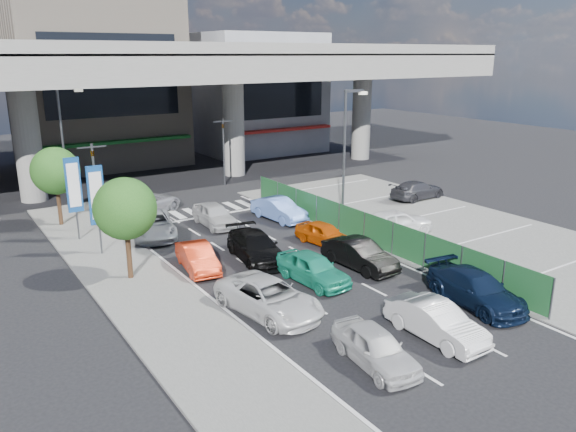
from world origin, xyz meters
TOP-DOWN VIEW (x-y plane):
  - ground at (0.00, 0.00)m, footprint 120.00×120.00m
  - parking_lot at (11.00, 2.00)m, footprint 12.00×28.00m
  - sidewalk_left at (-7.00, 4.00)m, footprint 4.00×30.00m
  - fence_run at (5.30, 1.00)m, footprint 0.16×22.00m
  - expressway at (0.00, 22.00)m, footprint 64.00×14.00m
  - building_center at (0.00, 32.97)m, footprint 14.00×10.90m
  - building_east at (16.00, 31.97)m, footprint 12.00×10.90m
  - traffic_light_left at (-6.20, 12.00)m, footprint 1.60×1.24m
  - traffic_light_right at (5.50, 19.00)m, footprint 1.60×1.24m
  - street_lamp_right at (7.17, 6.00)m, footprint 1.65×0.22m
  - street_lamp_left at (-6.33, 18.00)m, footprint 1.65×0.22m
  - signboard_near at (-7.20, 7.99)m, footprint 0.80×0.14m
  - signboard_far at (-7.60, 10.99)m, footprint 0.80×0.14m
  - tree_near at (-7.00, 4.00)m, footprint 2.80×2.80m
  - tree_far at (-7.80, 14.50)m, footprint 2.80×2.80m
  - van_white_back_left at (-2.53, -7.66)m, footprint 1.95×3.92m
  - hatch_white_back_mid at (0.53, -7.51)m, footprint 1.43×4.09m
  - minivan_navy_back at (4.08, -6.42)m, footprint 2.58×4.98m
  - sedan_white_mid_left at (-3.49, -2.44)m, footprint 3.00×5.25m
  - taxi_teal_mid at (-0.18, -0.84)m, footprint 1.91×4.15m
  - hatch_black_mid_right at (2.76, -0.61)m, footprint 1.68×4.26m
  - taxi_orange_left at (-3.89, 3.47)m, footprint 1.90×3.95m
  - sedan_black_mid at (-0.88, 3.06)m, footprint 2.63×4.99m
  - taxi_orange_right at (3.42, 3.13)m, footprint 1.93×3.74m
  - wagon_silver_front_left at (-3.86, 9.61)m, footprint 3.42×5.37m
  - sedan_white_front_mid at (-0.03, 9.50)m, footprint 1.80×4.12m
  - kei_truck_front_right at (3.88, 8.42)m, footprint 1.88×4.31m
  - crossing_wagon_silver at (-2.55, 14.40)m, footprint 5.52×4.16m
  - parked_sedan_white at (7.72, 2.11)m, footprint 4.61×2.31m
  - parked_sedan_dgrey at (14.84, 7.33)m, footprint 4.46×1.98m
  - traffic_cone at (7.14, 3.01)m, footprint 0.34×0.34m

SIDE VIEW (x-z plane):
  - ground at x=0.00m, z-range 0.00..0.00m
  - parking_lot at x=11.00m, z-range 0.00..0.06m
  - sidewalk_left at x=-7.00m, z-range 0.00..0.12m
  - traffic_cone at x=7.14m, z-range 0.06..0.68m
  - taxi_orange_right at x=3.42m, z-range 0.00..1.22m
  - taxi_orange_left at x=-3.89m, z-range 0.00..1.25m
  - van_white_back_left at x=-2.53m, z-range 0.00..1.28m
  - hatch_white_back_mid at x=0.53m, z-range 0.00..1.35m
  - minivan_navy_back at x=4.08m, z-range 0.00..1.38m
  - sedan_white_mid_left at x=-3.49m, z-range 0.00..1.38m
  - taxi_teal_mid at x=-0.18m, z-range 0.00..1.38m
  - hatch_black_mid_right at x=2.76m, z-range 0.00..1.38m
  - sedan_black_mid at x=-0.88m, z-range 0.00..1.38m
  - wagon_silver_front_left at x=-3.86m, z-range 0.00..1.38m
  - sedan_white_front_mid at x=-0.03m, z-range 0.00..1.38m
  - kei_truck_front_right at x=3.88m, z-range 0.00..1.38m
  - parked_sedan_dgrey at x=14.84m, z-range 0.06..1.33m
  - crossing_wagon_silver at x=-2.55m, z-range 0.00..1.39m
  - parked_sedan_white at x=7.72m, z-range 0.06..1.57m
  - fence_run at x=5.30m, z-range 0.00..1.80m
  - signboard_near at x=-7.20m, z-range 0.71..5.41m
  - signboard_far at x=-7.60m, z-range 0.71..5.41m
  - tree_near at x=-7.00m, z-range 0.99..5.79m
  - tree_far at x=-7.80m, z-range 0.99..5.79m
  - traffic_light_left at x=-6.20m, z-range 1.34..6.54m
  - traffic_light_right at x=5.50m, z-range 1.34..6.54m
  - street_lamp_right at x=7.17m, z-range 0.77..8.77m
  - street_lamp_left at x=-6.33m, z-range 0.77..8.77m
  - building_east at x=16.00m, z-range -0.01..11.99m
  - building_center at x=0.00m, z-range -0.01..14.99m
  - expressway at x=0.00m, z-range 3.39..14.14m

